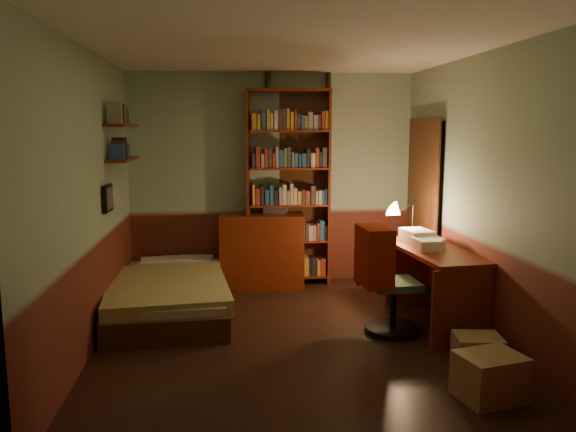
{
  "coord_description": "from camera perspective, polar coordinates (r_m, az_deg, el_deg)",
  "views": [
    {
      "loc": [
        -0.59,
        -4.95,
        1.9
      ],
      "look_at": [
        0.0,
        0.25,
        1.1
      ],
      "focal_mm": 35.0,
      "sensor_mm": 36.0,
      "label": 1
    }
  ],
  "objects": [
    {
      "name": "floor",
      "position": [
        5.34,
        0.31,
        -12.27
      ],
      "size": [
        3.5,
        4.0,
        0.02
      ],
      "primitive_type": "cube",
      "color": "black",
      "rests_on": "ground"
    },
    {
      "name": "ceiling",
      "position": [
        5.04,
        0.33,
        16.79
      ],
      "size": [
        3.5,
        4.0,
        0.02
      ],
      "primitive_type": "cube",
      "color": "silver",
      "rests_on": "wall_back"
    },
    {
      "name": "wall_back",
      "position": [
        7.01,
        -1.61,
        3.78
      ],
      "size": [
        3.5,
        0.02,
        2.6
      ],
      "primitive_type": "cube",
      "color": "#88A384",
      "rests_on": "ground"
    },
    {
      "name": "wall_left",
      "position": [
        5.13,
        -19.63,
        1.46
      ],
      "size": [
        0.02,
        4.0,
        2.6
      ],
      "primitive_type": "cube",
      "color": "#88A384",
      "rests_on": "ground"
    },
    {
      "name": "wall_right",
      "position": [
        5.51,
        18.82,
        1.97
      ],
      "size": [
        0.02,
        4.0,
        2.6
      ],
      "primitive_type": "cube",
      "color": "#88A384",
      "rests_on": "ground"
    },
    {
      "name": "wall_front",
      "position": [
        3.06,
        4.74,
        -2.67
      ],
      "size": [
        3.5,
        0.02,
        2.6
      ],
      "primitive_type": "cube",
      "color": "#88A384",
      "rests_on": "ground"
    },
    {
      "name": "doorway",
      "position": [
        6.72,
        13.69,
        0.75
      ],
      "size": [
        0.06,
        0.9,
        2.0
      ],
      "primitive_type": "cube",
      "color": "black",
      "rests_on": "ground"
    },
    {
      "name": "door_trim",
      "position": [
        6.71,
        13.41,
        0.75
      ],
      "size": [
        0.02,
        0.98,
        2.08
      ],
      "primitive_type": "cube",
      "color": "#3D200E",
      "rests_on": "ground"
    },
    {
      "name": "bed",
      "position": [
        6.13,
        -11.94,
        -6.51
      ],
      "size": [
        1.24,
        2.17,
        0.63
      ],
      "primitive_type": "cube",
      "rotation": [
        0.0,
        0.0,
        0.05
      ],
      "color": "olive",
      "rests_on": "ground"
    },
    {
      "name": "dresser",
      "position": [
        6.89,
        -2.65,
        -3.49
      ],
      "size": [
        1.04,
        0.57,
        0.89
      ],
      "primitive_type": "cube",
      "rotation": [
        0.0,
        0.0,
        -0.07
      ],
      "color": "#5E1E0C",
      "rests_on": "ground"
    },
    {
      "name": "mini_stereo",
      "position": [
        6.93,
        -1.27,
        0.98
      ],
      "size": [
        0.32,
        0.27,
        0.15
      ],
      "primitive_type": "cube",
      "rotation": [
        0.0,
        0.0,
        -0.24
      ],
      "color": "#B2B2B7",
      "rests_on": "dresser"
    },
    {
      "name": "bookshelf",
      "position": [
        6.88,
        0.08,
        2.81
      ],
      "size": [
        1.05,
        0.43,
        2.39
      ],
      "primitive_type": "cube",
      "rotation": [
        0.0,
        0.0,
        -0.11
      ],
      "color": "#5E1E0C",
      "rests_on": "ground"
    },
    {
      "name": "bottle_left",
      "position": [
        6.96,
        -2.05,
        13.72
      ],
      "size": [
        0.07,
        0.07,
        0.24
      ],
      "primitive_type": "cylinder",
      "rotation": [
        0.0,
        0.0,
        0.04
      ],
      "color": "black",
      "rests_on": "bookshelf"
    },
    {
      "name": "bottle_right",
      "position": [
        7.05,
        4.12,
        13.58
      ],
      "size": [
        0.06,
        0.06,
        0.23
      ],
      "primitive_type": "cylinder",
      "rotation": [
        0.0,
        0.0,
        -0.01
      ],
      "color": "black",
      "rests_on": "bookshelf"
    },
    {
      "name": "desk",
      "position": [
        5.77,
        14.47,
        -6.89
      ],
      "size": [
        0.71,
        1.46,
        0.75
      ],
      "primitive_type": "cube",
      "rotation": [
        0.0,
        0.0,
        0.09
      ],
      "color": "#5E1E0C",
      "rests_on": "ground"
    },
    {
      "name": "paper_stack",
      "position": [
        5.92,
        12.96,
        -2.02
      ],
      "size": [
        0.3,
        0.38,
        0.14
      ],
      "primitive_type": "cube",
      "rotation": [
        0.0,
        0.0,
        0.15
      ],
      "color": "silver",
      "rests_on": "desk"
    },
    {
      "name": "desk_lamp",
      "position": [
        6.16,
        12.6,
        0.89
      ],
      "size": [
        0.24,
        0.24,
        0.66
      ],
      "primitive_type": "cone",
      "rotation": [
        0.0,
        0.0,
        0.27
      ],
      "color": "black",
      "rests_on": "desk"
    },
    {
      "name": "office_chair",
      "position": [
        5.41,
        10.7,
        -7.04
      ],
      "size": [
        0.47,
        0.42,
        0.9
      ],
      "primitive_type": "cube",
      "rotation": [
        0.0,
        0.0,
        0.05
      ],
      "color": "#3B6548",
      "rests_on": "ground"
    },
    {
      "name": "red_jacket",
      "position": [
        5.38,
        8.02,
        0.81
      ],
      "size": [
        0.35,
        0.51,
        0.55
      ],
      "primitive_type": "cube",
      "rotation": [
        0.0,
        0.0,
        -0.23
      ],
      "color": "#9D1D02",
      "rests_on": "office_chair"
    },
    {
      "name": "wall_shelf_lower",
      "position": [
        6.15,
        -16.36,
        5.55
      ],
      "size": [
        0.2,
        0.9,
        0.03
      ],
      "primitive_type": "cube",
      "color": "#5E1E0C",
      "rests_on": "wall_left"
    },
    {
      "name": "wall_shelf_upper",
      "position": [
        6.14,
        -16.5,
        8.8
      ],
      "size": [
        0.2,
        0.9,
        0.03
      ],
      "primitive_type": "cube",
      "color": "#5E1E0C",
      "rests_on": "wall_left"
    },
    {
      "name": "framed_picture",
      "position": [
        5.7,
        -17.85,
        1.73
      ],
      "size": [
        0.04,
        0.32,
        0.26
      ],
      "primitive_type": "cube",
      "color": "black",
      "rests_on": "wall_left"
    },
    {
      "name": "cardboard_box_a",
      "position": [
        4.4,
        19.83,
        -15.11
      ],
      "size": [
        0.51,
        0.44,
        0.33
      ],
      "primitive_type": "cube",
      "rotation": [
        0.0,
        0.0,
        0.22
      ],
      "color": "olive",
      "rests_on": "ground"
    },
    {
      "name": "cardboard_box_b",
      "position": [
        4.93,
        18.7,
        -12.87
      ],
      "size": [
        0.41,
        0.35,
        0.26
      ],
      "primitive_type": "cube",
      "rotation": [
        0.0,
        0.0,
        -0.15
      ],
      "color": "olive",
      "rests_on": "ground"
    }
  ]
}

